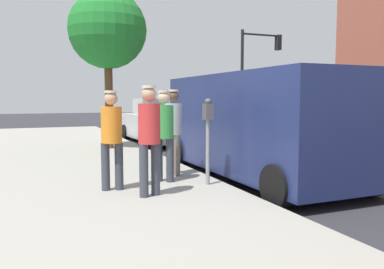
% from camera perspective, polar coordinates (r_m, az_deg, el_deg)
% --- Properties ---
extents(ground_plane, '(80.00, 80.00, 0.00)m').
position_cam_1_polar(ground_plane, '(7.21, 14.31, -8.30)').
color(ground_plane, '#2D2D33').
extents(sidewalk_slab, '(5.00, 32.00, 0.15)m').
position_cam_1_polar(sidewalk_slab, '(5.88, -14.79, -10.67)').
color(sidewalk_slab, '#9E998E').
rests_on(sidewalk_slab, ground).
extents(parking_meter_near, '(0.14, 0.18, 1.52)m').
position_cam_1_polar(parking_meter_near, '(6.88, 2.31, 1.17)').
color(parking_meter_near, gray).
rests_on(parking_meter_near, sidewalk_slab).
extents(pedestrian_in_green, '(0.34, 0.34, 1.66)m').
position_cam_1_polar(pedestrian_in_green, '(7.15, -4.04, 0.67)').
color(pedestrian_in_green, '#383D47').
rests_on(pedestrian_in_green, sidewalk_slab).
extents(pedestrian_in_red, '(0.35, 0.34, 1.72)m').
position_cam_1_polar(pedestrian_in_red, '(6.10, -6.19, 0.18)').
color(pedestrian_in_red, '#383D47').
rests_on(pedestrian_in_red, sidewalk_slab).
extents(pedestrian_in_orange, '(0.36, 0.34, 1.65)m').
position_cam_1_polar(pedestrian_in_orange, '(6.61, -11.54, 0.11)').
color(pedestrian_in_orange, '#383D47').
rests_on(pedestrian_in_orange, sidewalk_slab).
extents(pedestrian_in_gray, '(0.34, 0.35, 1.69)m').
position_cam_1_polar(pedestrian_in_gray, '(7.75, -2.72, 1.17)').
color(pedestrian_in_gray, '#726656').
rests_on(pedestrian_in_gray, sidewalk_slab).
extents(parked_van, '(2.18, 5.22, 2.15)m').
position_cam_1_polar(parked_van, '(8.28, 9.52, 1.63)').
color(parked_van, navy).
rests_on(parked_van, ground).
extents(parked_sedan_behind, '(2.08, 4.46, 1.65)m').
position_cam_1_polar(parked_sedan_behind, '(14.76, -4.67, 1.69)').
color(parked_sedan_behind, '#BCBCC1').
rests_on(parked_sedan_behind, ground).
extents(traffic_light_corner, '(2.48, 0.42, 5.20)m').
position_cam_1_polar(traffic_light_corner, '(21.45, 9.24, 10.17)').
color(traffic_light_corner, black).
rests_on(traffic_light_corner, ground).
extents(street_tree, '(2.32, 2.32, 4.71)m').
position_cam_1_polar(street_tree, '(12.38, -12.11, 14.49)').
color(street_tree, brown).
rests_on(street_tree, sidewalk_slab).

